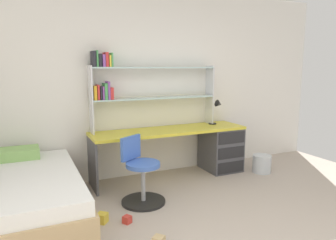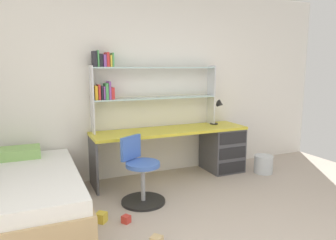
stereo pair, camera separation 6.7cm
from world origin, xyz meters
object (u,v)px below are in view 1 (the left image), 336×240
(desk, at_px, (206,146))
(bed_platform, at_px, (18,200))
(desk_lamp, at_px, (217,108))
(toy_block_yellow_3, at_px, (102,218))
(swivel_chair, at_px, (141,177))
(bookshelf_hutch, at_px, (137,84))
(toy_block_red_2, at_px, (127,220))
(waste_bin, at_px, (262,164))

(desk, bearing_deg, bed_platform, -166.33)
(desk_lamp, height_order, bed_platform, desk_lamp)
(desk_lamp, xyz_separation_m, toy_block_yellow_3, (-2.06, -1.02, -0.91))
(desk_lamp, bearing_deg, toy_block_yellow_3, -153.64)
(desk, distance_m, swivel_chair, 1.44)
(bookshelf_hutch, distance_m, toy_block_yellow_3, 1.90)
(desk_lamp, xyz_separation_m, bed_platform, (-2.83, -0.70, -0.71))
(desk_lamp, distance_m, toy_block_red_2, 2.34)
(desk_lamp, relative_size, waste_bin, 1.37)
(swivel_chair, relative_size, bed_platform, 0.42)
(toy_block_yellow_3, bearing_deg, swivel_chair, 29.62)
(desk, relative_size, swivel_chair, 2.87)
(desk, xyz_separation_m, desk_lamp, (0.23, 0.07, 0.56))
(toy_block_red_2, bearing_deg, toy_block_yellow_3, 153.25)
(desk_lamp, bearing_deg, toy_block_red_2, -148.09)
(bed_platform, relative_size, waste_bin, 6.71)
(desk, relative_size, toy_block_red_2, 29.44)
(bed_platform, height_order, toy_block_red_2, bed_platform)
(swivel_chair, bearing_deg, waste_bin, 7.13)
(bookshelf_hutch, xyz_separation_m, desk_lamp, (1.26, -0.11, -0.39))
(bookshelf_hutch, relative_size, toy_block_yellow_3, 18.09)
(desk, relative_size, waste_bin, 8.05)
(desk, distance_m, bookshelf_hutch, 1.41)
(swivel_chair, relative_size, toy_block_red_2, 10.27)
(bookshelf_hutch, distance_m, swivel_chair, 1.35)
(swivel_chair, bearing_deg, bookshelf_hutch, 72.91)
(desk, height_order, toy_block_yellow_3, desk)
(toy_block_red_2, relative_size, toy_block_yellow_3, 0.75)
(swivel_chair, height_order, toy_block_red_2, swivel_chair)
(bookshelf_hutch, height_order, swivel_chair, bookshelf_hutch)
(bed_platform, relative_size, toy_block_yellow_3, 18.41)
(waste_bin, xyz_separation_m, toy_block_yellow_3, (-2.58, -0.56, -0.08))
(bookshelf_hutch, xyz_separation_m, toy_block_red_2, (-0.56, -1.24, -1.32))
(desk, height_order, bookshelf_hutch, bookshelf_hutch)
(desk, xyz_separation_m, bed_platform, (-2.60, -0.63, -0.15))
(swivel_chair, xyz_separation_m, waste_bin, (2.04, 0.26, -0.18))
(desk_lamp, bearing_deg, desk, -163.57)
(bookshelf_hutch, distance_m, toy_block_red_2, 1.90)
(desk_lamp, bearing_deg, bookshelf_hutch, 175.18)
(bookshelf_hutch, xyz_separation_m, toy_block_yellow_3, (-0.79, -1.13, -1.31))
(waste_bin, bearing_deg, toy_block_red_2, -163.85)
(desk, height_order, desk_lamp, desk_lamp)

